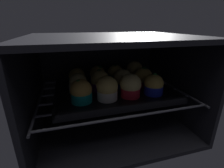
% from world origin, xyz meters
% --- Properties ---
extents(oven_cavity, '(0.59, 0.47, 0.37)m').
position_xyz_m(oven_cavity, '(0.00, 0.26, 0.17)').
color(oven_cavity, black).
rests_on(oven_cavity, ground).
extents(oven_rack, '(0.55, 0.42, 0.01)m').
position_xyz_m(oven_rack, '(0.00, 0.22, 0.14)').
color(oven_rack, '#51515B').
rests_on(oven_rack, oven_cavity).
extents(baking_tray, '(0.43, 0.34, 0.02)m').
position_xyz_m(baking_tray, '(0.00, 0.22, 0.15)').
color(baking_tray, black).
rests_on(baking_tray, oven_rack).
extents(muffin_row0_col0, '(0.07, 0.07, 0.08)m').
position_xyz_m(muffin_row0_col0, '(-0.13, 0.14, 0.19)').
color(muffin_row0_col0, '#0C8C84').
rests_on(muffin_row0_col0, baking_tray).
extents(muffin_row0_col1, '(0.07, 0.07, 0.08)m').
position_xyz_m(muffin_row0_col1, '(-0.04, 0.13, 0.19)').
color(muffin_row0_col1, silver).
rests_on(muffin_row0_col1, baking_tray).
extents(muffin_row0_col2, '(0.07, 0.07, 0.08)m').
position_xyz_m(muffin_row0_col2, '(0.04, 0.13, 0.19)').
color(muffin_row0_col2, red).
rests_on(muffin_row0_col2, baking_tray).
extents(muffin_row0_col3, '(0.07, 0.07, 0.08)m').
position_xyz_m(muffin_row0_col3, '(0.13, 0.13, 0.18)').
color(muffin_row0_col3, '#1928B7').
rests_on(muffin_row0_col3, baking_tray).
extents(muffin_row1_col0, '(0.07, 0.07, 0.07)m').
position_xyz_m(muffin_row1_col0, '(-0.13, 0.22, 0.18)').
color(muffin_row1_col0, silver).
rests_on(muffin_row1_col0, baking_tray).
extents(muffin_row1_col1, '(0.07, 0.07, 0.08)m').
position_xyz_m(muffin_row1_col1, '(-0.05, 0.22, 0.19)').
color(muffin_row1_col1, '#7A238C').
rests_on(muffin_row1_col1, baking_tray).
extents(muffin_row1_col2, '(0.08, 0.08, 0.08)m').
position_xyz_m(muffin_row1_col2, '(0.04, 0.22, 0.18)').
color(muffin_row1_col2, '#1928B7').
rests_on(muffin_row1_col2, baking_tray).
extents(muffin_row1_col3, '(0.08, 0.08, 0.08)m').
position_xyz_m(muffin_row1_col3, '(0.13, 0.22, 0.19)').
color(muffin_row1_col3, red).
rests_on(muffin_row1_col3, baking_tray).
extents(muffin_row2_col0, '(0.07, 0.07, 0.07)m').
position_xyz_m(muffin_row2_col0, '(-0.13, 0.30, 0.18)').
color(muffin_row2_col0, '#0C8C84').
rests_on(muffin_row2_col0, baking_tray).
extents(muffin_row2_col1, '(0.07, 0.07, 0.08)m').
position_xyz_m(muffin_row2_col1, '(-0.04, 0.31, 0.19)').
color(muffin_row2_col1, '#1928B7').
rests_on(muffin_row2_col1, baking_tray).
extents(muffin_row2_col2, '(0.07, 0.07, 0.08)m').
position_xyz_m(muffin_row2_col2, '(0.04, 0.31, 0.18)').
color(muffin_row2_col2, '#0C8C84').
rests_on(muffin_row2_col2, baking_tray).
extents(muffin_row2_col3, '(0.07, 0.07, 0.08)m').
position_xyz_m(muffin_row2_col3, '(0.13, 0.31, 0.19)').
color(muffin_row2_col3, '#1928B7').
rests_on(muffin_row2_col3, baking_tray).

